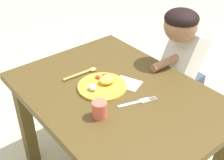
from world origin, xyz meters
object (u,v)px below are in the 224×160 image
Objects in this scene: plate at (103,85)px; person at (181,72)px; drinking_cup at (100,109)px; spoon at (83,73)px; fork at (137,102)px.

plate is 0.58m from person.
drinking_cup is at bearing 99.00° from person.
spoon is (-0.17, -0.01, -0.01)m from plate.
spoon is at bearing 68.39° from person.
plate is 0.23m from drinking_cup.
person is (-0.11, 0.72, -0.15)m from drinking_cup.
drinking_cup is (0.34, -0.14, 0.03)m from spoon.
spoon is at bearing 116.64° from fork.
drinking_cup is (-0.03, -0.20, 0.04)m from fork.
drinking_cup is at bearing -40.70° from plate.
fork is 0.55m from person.
plate reaches higher than fork.
plate reaches higher than spoon.
plate is at bearing 121.29° from fork.
fork is at bearing 13.32° from plate.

